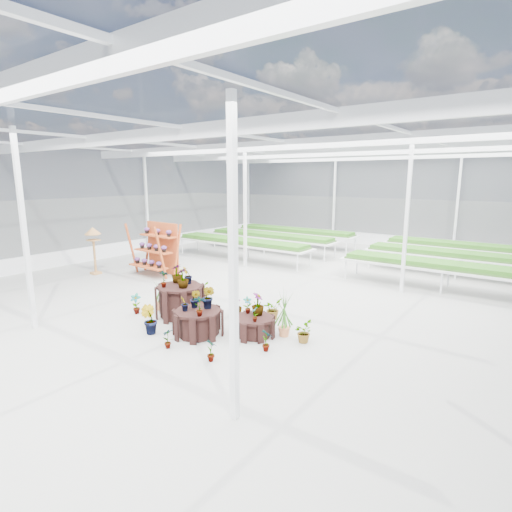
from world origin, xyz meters
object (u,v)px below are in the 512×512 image
Objects in this scene: plinth_tall at (180,301)px; shelf_rack at (154,249)px; plinth_low at (253,326)px; bird_table at (94,251)px; plinth_mid at (198,323)px.

shelf_rack reaches higher than plinth_tall.
plinth_tall reaches higher than plinth_low.
shelf_rack is at bearing 147.74° from plinth_tall.
bird_table is at bearing 167.22° from plinth_tall.
plinth_mid is at bearing -16.76° from bird_table.
plinth_low is at bearing -10.10° from bird_table.
plinth_mid is (1.20, -0.60, -0.11)m from plinth_tall.
shelf_rack is (-5.18, 3.11, 0.64)m from plinth_mid.
plinth_mid reaches higher than plinth_low.
plinth_tall is 0.63× the size of shelf_rack.
plinth_tall is 5.96m from bird_table.
plinth_mid is at bearing -26.57° from plinth_tall.
plinth_mid is 7.28m from bird_table.
plinth_mid is 1.15× the size of plinth_low.
plinth_low is (1.00, 0.70, -0.07)m from plinth_mid.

